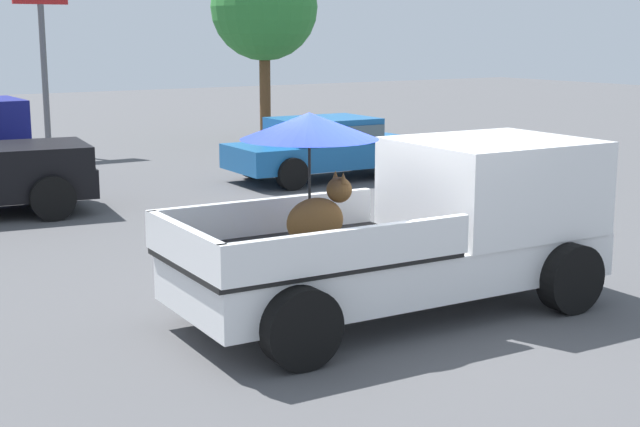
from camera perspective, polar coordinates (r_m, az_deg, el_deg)
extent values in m
plane|color=#4C4C4F|center=(10.44, 4.60, -6.22)|extent=(80.00, 80.00, 0.00)
cylinder|color=black|center=(12.12, 8.78, -1.90)|extent=(0.81, 0.31, 0.80)
cylinder|color=black|center=(10.72, 15.39, -3.91)|extent=(0.81, 0.31, 0.80)
cylinder|color=black|center=(10.33, -6.54, -4.15)|extent=(0.81, 0.31, 0.80)
cylinder|color=black|center=(8.64, -1.21, -7.16)|extent=(0.81, 0.31, 0.80)
cube|color=white|center=(10.29, 4.65, -3.19)|extent=(5.07, 2.01, 0.50)
cube|color=white|center=(10.97, 10.72, 1.78)|extent=(2.18, 1.95, 1.08)
cube|color=#4C606B|center=(11.62, 14.49, 3.13)|extent=(0.13, 1.72, 0.64)
cube|color=black|center=(9.62, -0.95, -2.45)|extent=(2.87, 1.95, 0.06)
cube|color=white|center=(10.37, -3.45, -0.17)|extent=(2.80, 0.22, 0.40)
cube|color=white|center=(8.80, 1.99, -2.22)|extent=(2.80, 0.22, 0.40)
cube|color=white|center=(9.00, -8.46, -2.03)|extent=(0.18, 1.84, 0.40)
ellipsoid|color=brown|center=(9.76, -0.30, -0.51)|extent=(0.69, 0.35, 0.52)
sphere|color=brown|center=(9.85, 1.21, 1.49)|extent=(0.29, 0.29, 0.28)
cone|color=brown|center=(9.89, 0.97, 2.36)|extent=(0.09, 0.09, 0.12)
cone|color=brown|center=(9.76, 1.46, 2.23)|extent=(0.09, 0.09, 0.12)
cylinder|color=black|center=(9.69, -0.66, 1.42)|extent=(0.03, 0.03, 1.19)
cone|color=#1E33B7|center=(9.60, -0.67, 5.50)|extent=(1.53, 1.53, 0.28)
cylinder|color=black|center=(16.03, -16.36, 0.92)|extent=(0.79, 0.37, 0.76)
cylinder|color=black|center=(17.89, -17.26, 1.91)|extent=(0.79, 0.37, 0.76)
cube|color=black|center=(16.80, -18.98, 3.37)|extent=(2.93, 2.17, 0.40)
cylinder|color=black|center=(19.07, -19.00, 2.36)|extent=(0.76, 0.27, 0.76)
cylinder|color=black|center=(21.25, 2.36, 3.68)|extent=(0.67, 0.25, 0.66)
cylinder|color=black|center=(19.80, 5.12, 3.09)|extent=(0.67, 0.25, 0.66)
cylinder|color=black|center=(19.93, -4.20, 3.16)|extent=(0.67, 0.25, 0.66)
cylinder|color=black|center=(18.38, -1.76, 2.50)|extent=(0.67, 0.25, 0.66)
cube|color=#195999|center=(19.77, 0.45, 3.77)|extent=(4.37, 1.93, 0.52)
cube|color=#195999|center=(19.66, 0.20, 5.19)|extent=(2.16, 1.68, 0.56)
cube|color=#4C606B|center=(19.66, 0.20, 5.19)|extent=(2.11, 1.76, 0.32)
cylinder|color=#59595B|center=(24.96, -16.82, 8.00)|extent=(0.16, 0.16, 3.83)
cylinder|color=brown|center=(26.78, -3.45, 7.51)|extent=(0.32, 0.32, 2.77)
sphere|color=#2D7A33|center=(26.73, -3.52, 12.78)|extent=(3.06, 3.06, 3.06)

